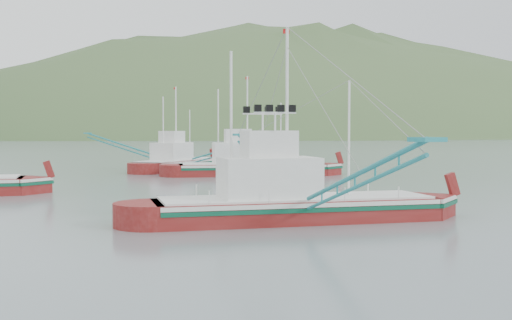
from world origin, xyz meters
name	(u,v)px	position (x,y,z in m)	size (l,w,h in m)	color
ground	(305,227)	(0.00, 0.00, 0.00)	(1200.00, 1200.00, 0.00)	slate
main_boat	(292,185)	(0.36, 2.04, 1.97)	(16.00, 27.85, 11.38)	maroon
bg_boat_far	(178,151)	(8.93, 48.81, 2.43)	(22.67, 23.74, 11.30)	maroon
bg_boat_right	(251,155)	(13.13, 35.70, 2.22)	(16.68, 28.57, 11.82)	maroon
headland_right	(304,137)	(240.00, 430.00, 0.00)	(684.00, 432.00, 306.00)	#405C2F
ridge_distant	(18,137)	(30.00, 560.00, 0.00)	(960.00, 400.00, 240.00)	slate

